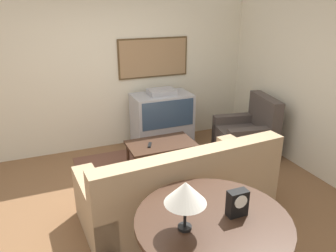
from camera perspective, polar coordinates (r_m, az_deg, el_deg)
ground_plane at (r=4.18m, az=-3.99°, el=-14.52°), size 12.00×12.00×0.00m
wall_back at (r=5.57m, az=-11.24°, el=9.59°), size 12.00×0.10×2.70m
wall_right at (r=4.99m, az=25.74°, el=6.55°), size 0.06×12.00×2.70m
area_rug at (r=4.97m, az=-2.41°, el=-8.08°), size 2.16×1.87×0.01m
tv at (r=5.63m, az=-1.07°, el=1.00°), size 0.99×0.59×1.04m
couch at (r=3.95m, az=1.97°, el=-10.98°), size 2.31×1.14×0.96m
armchair at (r=5.56m, az=13.56°, el=-1.81°), size 0.97×0.96×0.99m
coffee_table at (r=4.87m, az=-1.25°, el=-3.46°), size 0.99×0.58×0.45m
console_table at (r=2.83m, az=7.83°, el=-16.75°), size 1.29×1.29×0.77m
table_lamp at (r=2.49m, az=3.06°, el=-11.61°), size 0.33×0.33×0.42m
mantel_clock at (r=2.80m, az=11.98°, el=-12.98°), size 0.17×0.10×0.23m
remote at (r=4.77m, az=-3.21°, el=-3.30°), size 0.11×0.16×0.02m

